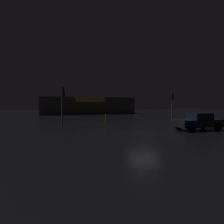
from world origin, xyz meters
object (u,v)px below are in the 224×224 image
traffic_signal_main (172,101)px  car_near (198,122)px  store_building (88,106)px  traffic_signal_opposite (63,99)px

traffic_signal_main → car_near: bearing=-107.8°
store_building → traffic_signal_main: size_ratio=5.36×
traffic_signal_opposite → car_near: 14.00m
traffic_signal_main → traffic_signal_opposite: size_ratio=0.95×
store_building → traffic_signal_main: 24.70m
store_building → traffic_signal_opposite: size_ratio=5.09×
store_building → traffic_signal_main: bearing=-72.0°
traffic_signal_main → traffic_signal_opposite: traffic_signal_opposite is taller
traffic_signal_main → car_near: 7.75m
store_building → traffic_signal_opposite: (-6.51, -23.48, 0.95)m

